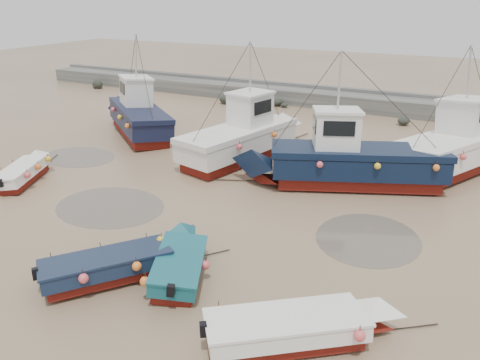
% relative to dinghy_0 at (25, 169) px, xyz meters
% --- Properties ---
extents(ground, '(120.00, 120.00, 0.00)m').
position_rel_dinghy_0_xyz_m(ground, '(9.96, -0.03, -0.55)').
color(ground, '#9C7E5F').
rests_on(ground, ground).
extents(seawall, '(60.00, 4.92, 1.50)m').
position_rel_dinghy_0_xyz_m(seawall, '(10.01, 21.96, 0.08)').
color(seawall, gray).
rests_on(seawall, ground).
extents(puddle_a, '(4.91, 4.91, 0.01)m').
position_rel_dinghy_0_xyz_m(puddle_a, '(5.80, -0.60, -0.55)').
color(puddle_a, '#5A5248').
rests_on(puddle_a, ground).
extents(puddle_b, '(3.88, 3.88, 0.01)m').
position_rel_dinghy_0_xyz_m(puddle_b, '(16.43, 1.54, -0.55)').
color(puddle_b, '#5A5248').
rests_on(puddle_b, ground).
extents(puddle_c, '(4.34, 4.34, 0.01)m').
position_rel_dinghy_0_xyz_m(puddle_c, '(-0.24, 3.71, -0.55)').
color(puddle_c, '#5A5248').
rests_on(puddle_c, ground).
extents(puddle_d, '(6.26, 6.26, 0.01)m').
position_rel_dinghy_0_xyz_m(puddle_d, '(11.20, 8.93, -0.55)').
color(puddle_d, '#5A5248').
rests_on(puddle_d, ground).
extents(dinghy_0, '(3.04, 5.64, 1.43)m').
position_rel_dinghy_0_xyz_m(dinghy_0, '(0.00, 0.00, 0.00)').
color(dinghy_0, '#67120B').
rests_on(dinghy_0, ground).
extents(dinghy_1, '(4.68, 5.51, 1.43)m').
position_rel_dinghy_0_xyz_m(dinghy_1, '(9.73, -4.65, -0.01)').
color(dinghy_1, '#67120B').
rests_on(dinghy_1, ground).
extents(dinghy_2, '(2.92, 5.16, 1.43)m').
position_rel_dinghy_0_xyz_m(dinghy_2, '(11.37, -3.59, 0.01)').
color(dinghy_2, '#67120B').
rests_on(dinghy_2, ground).
extents(dinghy_3, '(5.73, 4.52, 1.43)m').
position_rel_dinghy_0_xyz_m(dinghy_3, '(16.04, -4.95, -0.01)').
color(dinghy_3, '#67120B').
rests_on(dinghy_3, ground).
extents(cabin_boat_0, '(8.79, 7.44, 6.22)m').
position_rel_dinghy_0_xyz_m(cabin_boat_0, '(-0.21, 8.95, 0.78)').
color(cabin_boat_0, '#67120B').
rests_on(cabin_boat_0, ground).
extents(cabin_boat_1, '(4.65, 10.49, 6.22)m').
position_rel_dinghy_0_xyz_m(cabin_boat_1, '(8.25, 7.85, 0.78)').
color(cabin_boat_1, '#67120B').
rests_on(cabin_boat_1, ground).
extents(cabin_boat_2, '(10.98, 6.16, 6.22)m').
position_rel_dinghy_0_xyz_m(cabin_boat_2, '(14.13, 6.35, 0.75)').
color(cabin_boat_2, '#67120B').
rests_on(cabin_boat_2, ground).
extents(cabin_boat_3, '(6.81, 10.18, 6.22)m').
position_rel_dinghy_0_xyz_m(cabin_boat_3, '(19.02, 11.27, 0.77)').
color(cabin_boat_3, '#67120B').
rests_on(cabin_boat_3, ground).
extents(person, '(0.65, 0.45, 1.72)m').
position_rel_dinghy_0_xyz_m(person, '(8.07, 5.91, -0.55)').
color(person, '#191935').
rests_on(person, ground).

